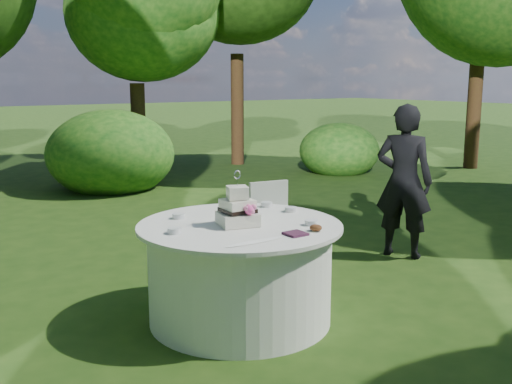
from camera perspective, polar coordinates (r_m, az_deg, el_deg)
ground at (r=4.79m, az=-1.51°, el=-12.04°), size 80.00×80.00×0.00m
napkins at (r=4.23m, az=3.77°, el=-3.99°), size 0.14×0.14×0.02m
feather_plume at (r=4.03m, az=-0.09°, el=-4.76°), size 0.48×0.07×0.01m
guest at (r=6.41m, az=13.90°, el=1.01°), size 0.62×0.70×1.61m
table at (r=4.65m, az=-1.53°, el=-7.62°), size 1.56×1.56×0.77m
cake at (r=4.48m, az=-1.74°, el=-1.76°), size 0.34×0.34×0.41m
chair at (r=5.73m, az=1.72°, el=-2.76°), size 0.47×0.46×0.88m
votives at (r=4.71m, az=-0.96°, el=-2.30°), size 1.22×0.86×0.04m
petal_cups at (r=4.72m, az=1.99°, el=-2.24°), size 0.10×1.05×0.05m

